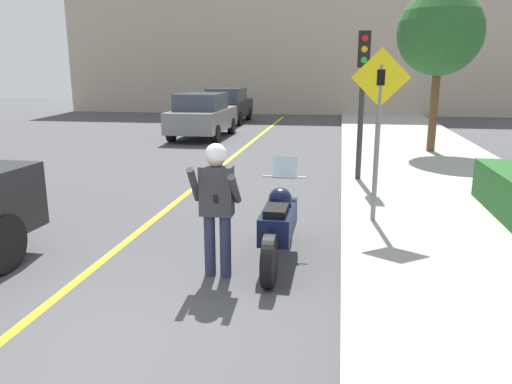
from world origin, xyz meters
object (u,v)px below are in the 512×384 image
(crossing_sign, at_px, (378,119))
(street_tree, at_px, (440,34))
(person_biker, at_px, (217,197))
(parked_car_black, at_px, (227,105))
(motorcycle, at_px, (279,224))
(parked_car_grey, at_px, (202,115))
(traffic_light, at_px, (363,77))

(crossing_sign, height_order, street_tree, street_tree)
(person_biker, relative_size, parked_car_black, 0.40)
(parked_car_black, bearing_deg, motorcycle, -75.11)
(parked_car_grey, bearing_deg, motorcycle, -69.97)
(parked_car_grey, relative_size, parked_car_black, 1.00)
(traffic_light, bearing_deg, parked_car_black, 114.80)
(parked_car_black, bearing_deg, person_biker, -77.65)
(person_biker, bearing_deg, street_tree, 67.30)
(motorcycle, bearing_deg, parked_car_grey, 110.03)
(motorcycle, relative_size, parked_car_grey, 0.57)
(person_biker, distance_m, traffic_light, 6.05)
(street_tree, distance_m, parked_car_black, 12.05)
(motorcycle, relative_size, crossing_sign, 0.87)
(person_biker, xyz_separation_m, parked_car_grey, (-3.71, 12.73, -0.17))
(traffic_light, height_order, street_tree, street_tree)
(parked_car_black, bearing_deg, street_tree, -45.48)
(parked_car_grey, distance_m, parked_car_black, 5.69)
(crossing_sign, xyz_separation_m, parked_car_grey, (-5.76, 10.34, -0.92))
(motorcycle, relative_size, traffic_light, 0.74)
(crossing_sign, bearing_deg, person_biker, -130.49)
(crossing_sign, relative_size, traffic_light, 0.85)
(crossing_sign, xyz_separation_m, parked_car_black, (-6.07, 16.02, -0.92))
(person_biker, distance_m, street_tree, 11.17)
(street_tree, height_order, parked_car_grey, street_tree)
(traffic_light, height_order, parked_car_grey, traffic_light)
(motorcycle, xyz_separation_m, traffic_light, (1.21, 4.91, 1.86))
(traffic_light, xyz_separation_m, street_tree, (2.31, 4.45, 1.18))
(crossing_sign, xyz_separation_m, traffic_light, (-0.15, 3.20, 0.60))
(crossing_sign, relative_size, parked_car_grey, 0.65)
(traffic_light, height_order, parked_car_black, traffic_light)
(parked_car_grey, bearing_deg, street_tree, -18.79)
(crossing_sign, relative_size, street_tree, 0.59)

